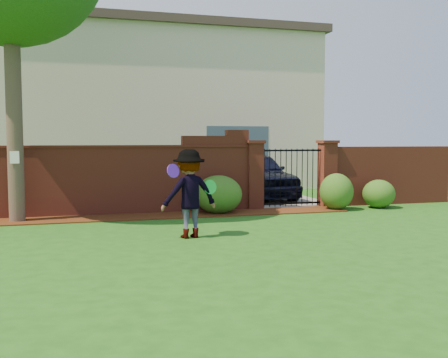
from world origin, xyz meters
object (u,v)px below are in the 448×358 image
object	(u,v)px
man	(190,194)
frisbee_purple	(173,171)
car	(256,175)
frisbee_green	(210,187)

from	to	relation	value
man	frisbee_purple	distance (m)	0.63
car	frisbee_green	bearing A→B (deg)	-119.87
frisbee_purple	frisbee_green	world-z (taller)	frisbee_purple
man	frisbee_purple	size ratio (longest dim) A/B	6.48
car	frisbee_green	distance (m)	6.79
man	frisbee_purple	bearing A→B (deg)	23.60
car	man	world-z (taller)	man
frisbee_purple	man	bearing A→B (deg)	31.96
car	man	size ratio (longest dim) A/B	2.60
car	frisbee_green	xyz separation A→B (m)	(-3.09, -6.04, 0.22)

